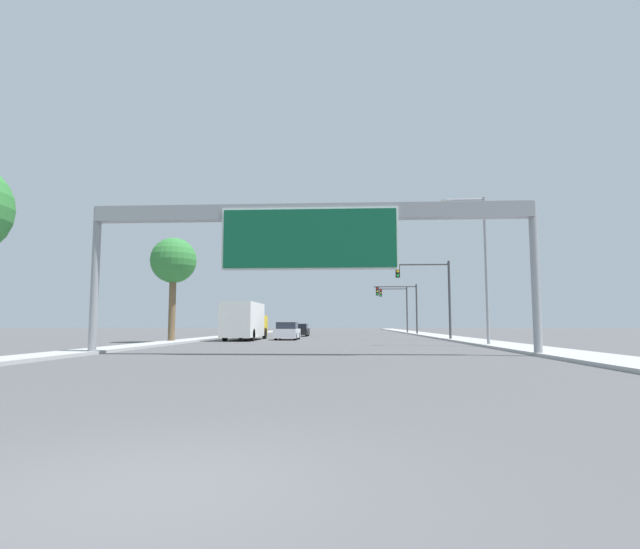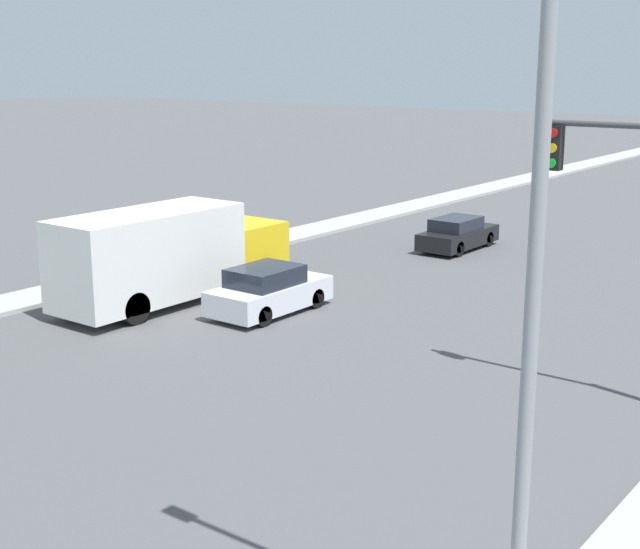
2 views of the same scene
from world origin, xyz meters
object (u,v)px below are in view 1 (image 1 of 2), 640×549
(traffic_light_mid_block, at_px, (403,300))
(street_lamp_right, at_px, (481,258))
(traffic_light_far_intersection, at_px, (398,302))
(traffic_light_near_intersection, at_px, (432,286))
(sign_gantry, at_px, (310,229))
(car_mid_left, at_px, (287,332))
(car_far_right, at_px, (301,330))
(palm_tree_background, at_px, (173,262))
(truck_box_primary, at_px, (245,321))

(traffic_light_mid_block, relative_size, street_lamp_right, 0.67)
(traffic_light_far_intersection, bearing_deg, traffic_light_near_intersection, -90.39)
(sign_gantry, height_order, traffic_light_far_intersection, sign_gantry)
(sign_gantry, height_order, car_mid_left, sign_gantry)
(car_far_right, xyz_separation_m, traffic_light_far_intersection, (12.50, 17.02, 3.80))
(traffic_light_far_intersection, xyz_separation_m, palm_tree_background, (-20.33, -35.87, 1.55))
(traffic_light_near_intersection, bearing_deg, truck_box_primary, -179.23)
(traffic_light_far_intersection, relative_size, palm_tree_background, 0.85)
(car_far_right, height_order, palm_tree_background, palm_tree_background)
(truck_box_primary, relative_size, street_lamp_right, 0.95)
(traffic_light_mid_block, height_order, palm_tree_background, palm_tree_background)
(traffic_light_near_intersection, xyz_separation_m, palm_tree_background, (-20.13, -5.87, 1.50))
(traffic_light_mid_block, bearing_deg, palm_tree_background, -127.52)
(car_mid_left, distance_m, car_far_right, 12.24)
(car_far_right, distance_m, traffic_light_far_intersection, 21.46)
(traffic_light_near_intersection, bearing_deg, traffic_light_far_intersection, 89.61)
(sign_gantry, height_order, street_lamp_right, street_lamp_right)
(traffic_light_mid_block, distance_m, traffic_light_far_intersection, 10.01)
(car_mid_left, relative_size, street_lamp_right, 0.45)
(traffic_light_mid_block, bearing_deg, car_far_right, -149.73)
(car_far_right, xyz_separation_m, truck_box_primary, (-3.50, -13.19, 0.94))
(car_far_right, relative_size, traffic_light_mid_block, 0.68)
(palm_tree_background, bearing_deg, street_lamp_right, -13.23)
(traffic_light_mid_block, bearing_deg, truck_box_primary, -127.54)
(car_far_right, bearing_deg, traffic_light_mid_block, 30.27)
(car_mid_left, relative_size, traffic_light_mid_block, 0.67)
(car_far_right, relative_size, traffic_light_far_intersection, 0.64)
(car_far_right, xyz_separation_m, palm_tree_background, (-7.83, -18.85, 5.35))
(traffic_light_far_intersection, xyz_separation_m, street_lamp_right, (1.03, -40.89, 1.04))
(sign_gantry, height_order, traffic_light_mid_block, sign_gantry)
(sign_gantry, height_order, traffic_light_near_intersection, sign_gantry)
(palm_tree_background, bearing_deg, traffic_light_near_intersection, 16.26)
(car_mid_left, distance_m, traffic_light_mid_block, 22.99)
(traffic_light_far_intersection, distance_m, street_lamp_right, 40.92)
(truck_box_primary, distance_m, palm_tree_background, 8.38)
(truck_box_primary, relative_size, traffic_light_far_intersection, 1.34)
(car_mid_left, xyz_separation_m, traffic_light_far_intersection, (12.50, 29.26, 3.74))
(sign_gantry, relative_size, car_far_right, 4.77)
(sign_gantry, relative_size, traffic_light_near_intersection, 3.04)
(truck_box_primary, relative_size, palm_tree_background, 1.14)
(sign_gantry, height_order, palm_tree_background, palm_tree_background)
(car_far_right, height_order, street_lamp_right, street_lamp_right)
(sign_gantry, bearing_deg, car_mid_left, 99.53)
(traffic_light_far_intersection, bearing_deg, street_lamp_right, -88.56)
(car_far_right, bearing_deg, street_lamp_right, -60.45)
(traffic_light_mid_block, bearing_deg, traffic_light_far_intersection, 87.32)
(sign_gantry, xyz_separation_m, palm_tree_background, (-11.33, 14.24, 0.32))
(traffic_light_near_intersection, relative_size, palm_tree_background, 0.85)
(palm_tree_background, bearing_deg, sign_gantry, -51.49)
(truck_box_primary, relative_size, traffic_light_near_intersection, 1.34)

